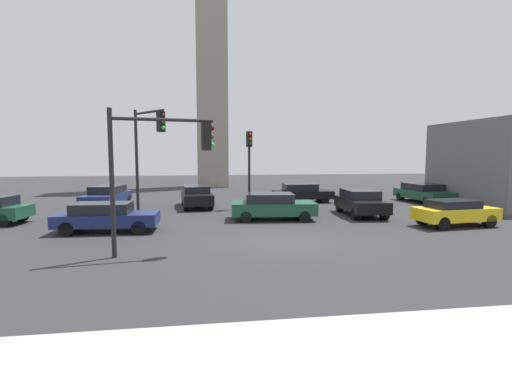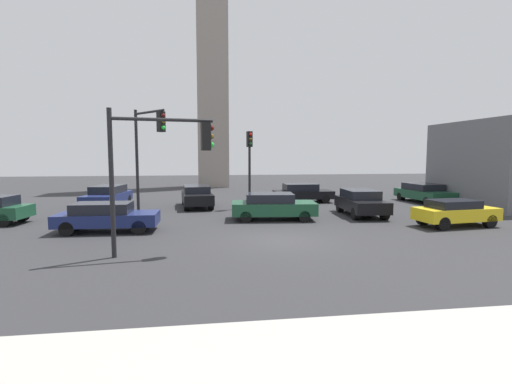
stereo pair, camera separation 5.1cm
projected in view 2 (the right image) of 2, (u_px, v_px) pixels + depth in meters
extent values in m
plane|color=#2D2D30|center=(281.00, 240.00, 15.71)|extent=(100.70, 100.70, 0.00)
cube|color=#A8A59E|center=(414.00, 380.00, 5.84)|extent=(36.25, 4.49, 0.15)
cylinder|color=black|center=(250.00, 170.00, 24.90)|extent=(0.16, 0.16, 4.99)
cube|color=black|center=(249.00, 139.00, 24.71)|extent=(0.38, 0.38, 1.00)
sphere|color=red|center=(251.00, 134.00, 24.49)|extent=(0.20, 0.20, 0.20)
sphere|color=#594714|center=(251.00, 139.00, 24.52)|extent=(0.20, 0.20, 0.20)
sphere|color=#14471E|center=(251.00, 144.00, 24.55)|extent=(0.20, 0.20, 0.20)
cylinder|color=black|center=(112.00, 184.00, 12.84)|extent=(0.16, 0.16, 5.04)
cylinder|color=black|center=(163.00, 120.00, 13.13)|extent=(3.43, 0.66, 0.12)
cube|color=black|center=(206.00, 136.00, 13.61)|extent=(0.37, 0.37, 1.00)
sphere|color=#4C0F0C|center=(211.00, 128.00, 13.64)|extent=(0.20, 0.20, 0.20)
sphere|color=#594714|center=(211.00, 136.00, 13.67)|extent=(0.20, 0.20, 0.20)
sphere|color=green|center=(211.00, 145.00, 13.70)|extent=(0.20, 0.20, 0.20)
cylinder|color=black|center=(137.00, 165.00, 20.73)|extent=(0.16, 0.16, 5.89)
cylinder|color=black|center=(149.00, 112.00, 19.53)|extent=(1.76, 2.20, 0.12)
cube|color=black|center=(161.00, 122.00, 18.83)|extent=(0.45, 0.45, 1.00)
sphere|color=#4C0F0C|center=(163.00, 115.00, 18.66)|extent=(0.20, 0.20, 0.20)
sphere|color=#594714|center=(163.00, 122.00, 18.69)|extent=(0.20, 0.20, 0.20)
sphere|color=green|center=(163.00, 128.00, 18.72)|extent=(0.20, 0.20, 0.20)
cube|color=#19472D|center=(274.00, 208.00, 20.65)|extent=(4.65, 2.46, 0.65)
cube|color=black|center=(270.00, 198.00, 20.58)|extent=(2.66, 2.03, 0.51)
cylinder|color=black|center=(299.00, 211.00, 21.58)|extent=(0.64, 0.42, 0.60)
cylinder|color=black|center=(304.00, 216.00, 19.91)|extent=(0.64, 0.42, 0.60)
cylinder|color=black|center=(245.00, 212.00, 21.44)|extent=(0.64, 0.42, 0.60)
cylinder|color=black|center=(246.00, 217.00, 19.77)|extent=(0.64, 0.42, 0.60)
cube|color=black|center=(361.00, 204.00, 21.99)|extent=(2.20, 4.40, 0.65)
cube|color=black|center=(360.00, 194.00, 22.15)|extent=(1.85, 2.50, 0.54)
cylinder|color=black|center=(385.00, 213.00, 20.64)|extent=(0.39, 0.69, 0.67)
cylinder|color=black|center=(356.00, 214.00, 20.52)|extent=(0.39, 0.69, 0.67)
cylinder|color=black|center=(365.00, 206.00, 23.53)|extent=(0.39, 0.69, 0.67)
cylinder|color=black|center=(340.00, 207.00, 23.41)|extent=(0.39, 0.69, 0.67)
cube|color=navy|center=(107.00, 198.00, 25.20)|extent=(2.47, 4.89, 0.62)
cube|color=black|center=(108.00, 189.00, 25.39)|extent=(1.99, 2.81, 0.54)
cylinder|color=black|center=(111.00, 206.00, 23.67)|extent=(0.42, 0.72, 0.69)
cylinder|color=black|center=(85.00, 206.00, 23.63)|extent=(0.42, 0.72, 0.69)
cylinder|color=black|center=(127.00, 200.00, 26.84)|extent=(0.42, 0.72, 0.69)
cylinder|color=black|center=(105.00, 200.00, 26.80)|extent=(0.42, 0.72, 0.69)
cube|color=navy|center=(108.00, 219.00, 17.36)|extent=(4.49, 1.90, 0.55)
cube|color=black|center=(102.00, 208.00, 17.28)|extent=(2.53, 1.63, 0.51)
cylinder|color=black|center=(145.00, 222.00, 18.27)|extent=(0.64, 0.34, 0.63)
cylinder|color=black|center=(139.00, 227.00, 16.83)|extent=(0.64, 0.34, 0.63)
cylinder|color=black|center=(79.00, 223.00, 17.93)|extent=(0.64, 0.34, 0.63)
cylinder|color=black|center=(67.00, 229.00, 16.49)|extent=(0.64, 0.34, 0.63)
cube|color=#19472D|center=(425.00, 194.00, 28.02)|extent=(2.46, 4.84, 0.61)
cube|color=black|center=(423.00, 187.00, 28.19)|extent=(2.05, 2.76, 0.51)
cylinder|color=black|center=(450.00, 201.00, 26.68)|extent=(0.42, 0.62, 0.59)
cylinder|color=black|center=(428.00, 201.00, 26.31)|extent=(0.42, 0.62, 0.59)
cylinder|color=black|center=(421.00, 196.00, 29.78)|extent=(0.42, 0.62, 0.59)
cylinder|color=black|center=(401.00, 196.00, 29.41)|extent=(0.42, 0.62, 0.59)
cylinder|color=black|center=(4.00, 220.00, 18.60)|extent=(0.68, 0.40, 0.64)
cylinder|color=black|center=(22.00, 215.00, 20.08)|extent=(0.68, 0.40, 0.64)
cube|color=black|center=(303.00, 194.00, 28.14)|extent=(4.24, 1.93, 0.57)
cube|color=black|center=(300.00, 187.00, 28.06)|extent=(2.37, 1.70, 0.55)
cylinder|color=black|center=(319.00, 197.00, 29.14)|extent=(0.59, 0.35, 0.59)
cylinder|color=black|center=(325.00, 199.00, 27.59)|extent=(0.59, 0.35, 0.59)
cylinder|color=black|center=(282.00, 197.00, 28.74)|extent=(0.59, 0.35, 0.59)
cylinder|color=black|center=(286.00, 200.00, 27.19)|extent=(0.59, 0.35, 0.59)
cube|color=yellow|center=(456.00, 214.00, 18.67)|extent=(4.08, 2.09, 0.61)
cube|color=black|center=(453.00, 204.00, 18.57)|extent=(2.35, 1.70, 0.42)
cylinder|color=black|center=(467.00, 217.00, 19.68)|extent=(0.67, 0.37, 0.64)
cylinder|color=black|center=(490.00, 221.00, 18.37)|extent=(0.67, 0.37, 0.64)
cylinder|color=black|center=(423.00, 219.00, 19.02)|extent=(0.67, 0.37, 0.64)
cylinder|color=black|center=(443.00, 224.00, 17.71)|extent=(0.67, 0.37, 0.64)
cube|color=black|center=(197.00, 197.00, 25.53)|extent=(2.23, 4.69, 0.65)
cube|color=black|center=(197.00, 189.00, 25.70)|extent=(1.84, 2.68, 0.49)
cylinder|color=black|center=(211.00, 205.00, 24.23)|extent=(0.39, 0.69, 0.66)
cylinder|color=black|center=(187.00, 206.00, 23.89)|extent=(0.39, 0.69, 0.66)
cylinder|color=black|center=(206.00, 199.00, 27.23)|extent=(0.39, 0.69, 0.66)
cylinder|color=black|center=(184.00, 200.00, 26.89)|extent=(0.39, 0.69, 0.66)
cube|color=gray|center=(212.00, 40.00, 40.59)|extent=(3.25, 3.25, 31.17)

